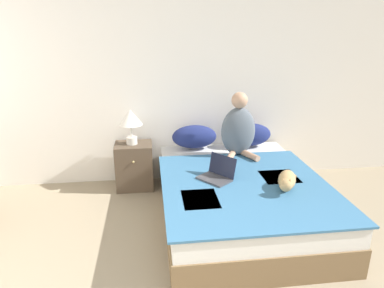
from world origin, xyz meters
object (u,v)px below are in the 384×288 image
Objects in this scene: person_sitting at (238,129)px; nightstand at (135,166)px; pillow_near at (194,137)px; table_lamp at (131,120)px; pillow_far at (249,135)px; laptop_open at (217,174)px; bed at (239,197)px; cat_tabby at (287,181)px.

person_sitting is 1.30× the size of nightstand.
table_lamp reaches higher than pillow_near.
pillow_far is (0.70, 0.00, 0.00)m from pillow_near.
laptop_open reaches higher than nightstand.
table_lamp is at bearing 141.59° from bed.
cat_tabby is at bearing -45.33° from bed.
person_sitting is 0.79m from laptop_open.
bed is 5.04× the size of table_lamp.
nightstand is at bearing 141.31° from bed.
person_sitting reaches higher than cat_tabby.
table_lamp is (-1.46, 1.23, 0.31)m from cat_tabby.
laptop_open is at bearing -47.38° from nightstand.
person_sitting is at bearing -141.23° from cat_tabby.
laptop_open is 1.31m from table_lamp.
table_lamp is at bearing 170.25° from nightstand.
bed is 2.87× the size of person_sitting.
person_sitting reaches higher than nightstand.
laptop_open is at bearing -122.16° from pillow_far.
pillow_far is 1.37× the size of laptop_open.
pillow_near is at bearing 180.00° from pillow_far.
nightstand is (-0.75, -0.02, -0.34)m from pillow_near.
table_lamp is (-1.46, -0.02, 0.25)m from pillow_far.
person_sitting is at bearing -126.60° from pillow_far.
pillow_near is (-0.35, 0.90, 0.39)m from bed.
nightstand is 0.59m from table_lamp.
laptop_open is 0.71× the size of nightstand.
laptop_open is (-0.37, -0.65, -0.26)m from person_sitting.
cat_tabby is at bearing 23.68° from laptop_open.
cat_tabby is (0.22, -0.95, -0.23)m from person_sitting.
bed is at bearing -101.68° from person_sitting.
nightstand is (-1.45, -0.02, -0.34)m from pillow_far.
nightstand is at bearing -176.52° from laptop_open.
person_sitting is at bearing 78.32° from bed.
nightstand is at bearing -104.72° from cat_tabby.
table_lamp is (-0.76, -0.02, 0.25)m from pillow_near.
nightstand is (-1.10, 0.88, 0.05)m from bed.
pillow_far is 1.29× the size of cat_tabby.
person_sitting reaches higher than pillow_near.
pillow_far is 1.49m from nightstand.
pillow_near is at bearing -125.33° from cat_tabby.
pillow_far is at bearing 0.96° from nightstand.
cat_tabby is at bearing -40.18° from table_lamp.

